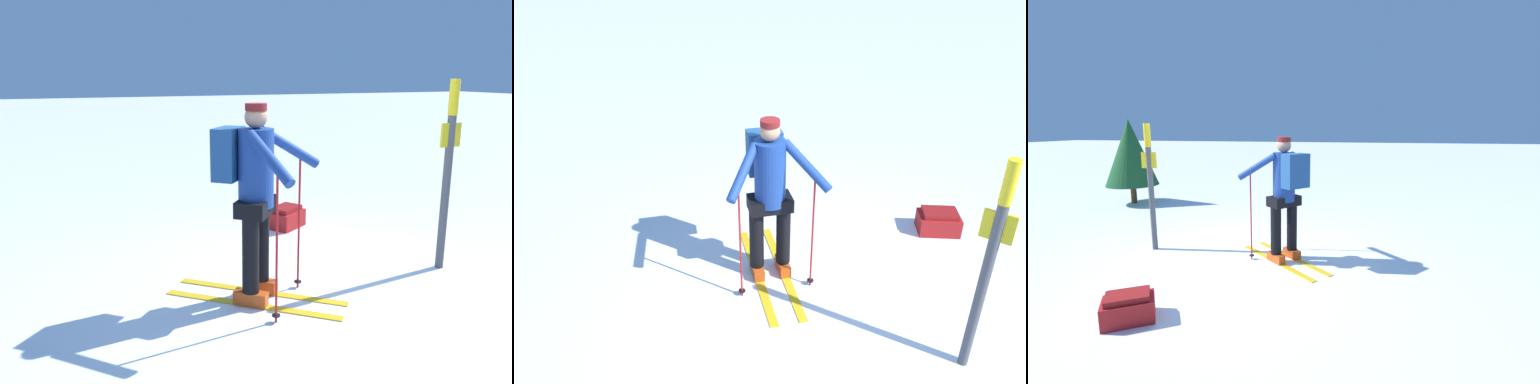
% 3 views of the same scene
% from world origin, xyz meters
% --- Properties ---
extents(ground_plane, '(80.00, 80.00, 0.00)m').
position_xyz_m(ground_plane, '(0.00, 0.00, 0.00)').
color(ground_plane, white).
extents(skier, '(1.36, 1.49, 1.77)m').
position_xyz_m(skier, '(0.04, 0.61, 1.03)').
color(skier, gold).
rests_on(skier, ground_plane).
extents(dropped_backpack, '(0.55, 0.59, 0.29)m').
position_xyz_m(dropped_backpack, '(1.89, -0.59, 0.13)').
color(dropped_backpack, maroon).
rests_on(dropped_backpack, ground_plane).
extents(trail_marker, '(0.10, 0.24, 1.96)m').
position_xyz_m(trail_marker, '(0.00, -1.50, 1.15)').
color(trail_marker, '#4C4C51').
rests_on(trail_marker, ground_plane).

